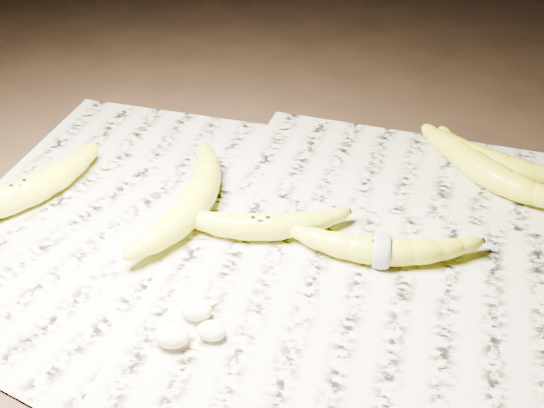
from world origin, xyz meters
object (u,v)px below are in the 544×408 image
(banana_left_b, at_px, (196,198))
(banana_upper_b, at_px, (485,159))
(banana_left_a, at_px, (19,192))
(banana_center, at_px, (260,224))
(banana_taped, at_px, (381,248))
(banana_upper_a, at_px, (487,170))

(banana_left_b, xyz_separation_m, banana_upper_b, (0.34, 0.20, -0.00))
(banana_left_a, distance_m, banana_center, 0.31)
(banana_left_a, xyz_separation_m, banana_taped, (0.46, 0.02, -0.00))
(banana_taped, bearing_deg, banana_left_a, 173.44)
(banana_left_a, bearing_deg, banana_left_b, -46.05)
(banana_left_b, relative_size, banana_taped, 1.08)
(banana_left_b, distance_m, banana_taped, 0.24)
(banana_upper_a, xyz_separation_m, banana_upper_b, (-0.00, 0.03, -0.00))
(banana_left_a, height_order, banana_center, banana_left_a)
(banana_upper_b, bearing_deg, banana_center, -115.64)
(banana_left_b, relative_size, banana_upper_a, 1.07)
(banana_left_a, distance_m, banana_left_b, 0.22)
(banana_left_a, xyz_separation_m, banana_center, (0.31, 0.02, -0.00))
(banana_upper_a, bearing_deg, banana_left_b, -115.02)
(banana_upper_a, bearing_deg, banana_left_a, -120.11)
(banana_center, bearing_deg, banana_upper_b, 25.80)
(banana_upper_a, relative_size, banana_upper_b, 1.08)
(banana_center, distance_m, banana_taped, 0.15)
(banana_left_b, distance_m, banana_center, 0.09)
(banana_center, height_order, banana_upper_b, banana_upper_b)
(banana_taped, bearing_deg, banana_upper_a, 52.90)
(banana_left_a, height_order, banana_taped, banana_left_a)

